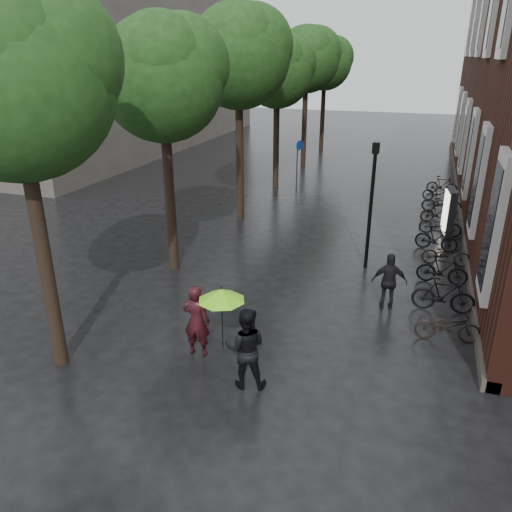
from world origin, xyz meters
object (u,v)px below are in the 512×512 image
at_px(person_black, 246,348).
at_px(pedestrian_walking, 389,282).
at_px(parked_bicycles, 442,231).
at_px(lamp_post, 372,194).
at_px(person_burgundy, 197,321).
at_px(ad_lightbox, 449,213).

distance_m(person_black, pedestrian_walking, 5.40).
relative_size(parked_bicycles, lamp_post, 3.74).
distance_m(person_burgundy, ad_lightbox, 12.44).
relative_size(person_black, parked_bicycles, 0.12).
relative_size(person_burgundy, lamp_post, 0.43).
bearing_deg(parked_bicycles, pedestrian_walking, -103.32).
relative_size(person_black, pedestrian_walking, 1.12).
relative_size(person_burgundy, pedestrian_walking, 1.10).
relative_size(person_burgundy, parked_bicycles, 0.12).
height_order(pedestrian_walking, ad_lightbox, ad_lightbox).
distance_m(ad_lightbox, lamp_post, 5.25).
height_order(person_black, parked_bicycles, person_black).
xyz_separation_m(parked_bicycles, ad_lightbox, (0.21, 0.72, 0.53)).
bearing_deg(lamp_post, ad_lightbox, 57.73).
xyz_separation_m(pedestrian_walking, lamp_post, (-0.97, 2.81, 1.75)).
bearing_deg(parked_bicycles, ad_lightbox, 74.09).
distance_m(parked_bicycles, lamp_post, 4.78).
height_order(person_burgundy, lamp_post, lamp_post).
bearing_deg(person_burgundy, ad_lightbox, -121.73).
relative_size(person_black, ad_lightbox, 0.96).
distance_m(pedestrian_walking, parked_bicycles, 6.49).
bearing_deg(pedestrian_walking, lamp_post, -78.30).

